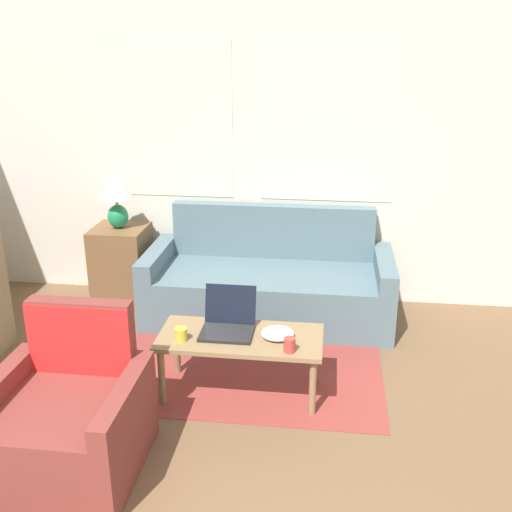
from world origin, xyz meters
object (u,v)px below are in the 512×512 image
at_px(coffee_table, 240,343).
at_px(cup_navy, 181,334).
at_px(couch, 269,285).
at_px(cup_yellow, 290,345).
at_px(armchair, 69,421).
at_px(snack_bowl, 278,333).
at_px(laptop, 228,322).
at_px(table_lamp, 116,191).

height_order(coffee_table, cup_navy, cup_navy).
bearing_deg(couch, cup_yellow, -78.93).
relative_size(armchair, snack_bowl, 4.05).
height_order(laptop, snack_bowl, laptop).
bearing_deg(armchair, laptop, 50.11).
distance_m(armchair, table_lamp, 2.27).
distance_m(laptop, snack_bowl, 0.33).
relative_size(laptop, cup_navy, 4.04).
height_order(armchair, coffee_table, armchair).
xyz_separation_m(couch, cup_yellow, (0.27, -1.37, 0.19)).
bearing_deg(table_lamp, couch, -4.50).
distance_m(coffee_table, cup_navy, 0.38).
bearing_deg(laptop, armchair, -129.89).
height_order(armchair, cup_yellow, armchair).
xyz_separation_m(coffee_table, cup_yellow, (0.32, -0.16, 0.09)).
bearing_deg(cup_yellow, table_lamp, 136.77).
relative_size(couch, coffee_table, 1.91).
xyz_separation_m(couch, snack_bowl, (0.18, -1.19, 0.17)).
bearing_deg(cup_yellow, armchair, -150.80).
xyz_separation_m(table_lamp, laptop, (1.15, -1.24, -0.52)).
bearing_deg(snack_bowl, cup_yellow, -63.70).
height_order(armchair, cup_navy, armchair).
bearing_deg(laptop, snack_bowl, -8.75).
xyz_separation_m(couch, table_lamp, (-1.30, 0.10, 0.73)).
bearing_deg(couch, table_lamp, 175.50).
height_order(couch, laptop, couch).
bearing_deg(armchair, cup_navy, 56.85).
distance_m(couch, snack_bowl, 1.21).
relative_size(couch, snack_bowl, 9.54).
bearing_deg(snack_bowl, laptop, 171.25).
xyz_separation_m(cup_yellow, snack_bowl, (-0.09, 0.18, -0.02)).
distance_m(couch, laptop, 1.17).
xyz_separation_m(armchair, table_lamp, (-0.43, 2.10, 0.74)).
distance_m(coffee_table, cup_yellow, 0.38).
height_order(cup_navy, cup_yellow, cup_yellow).
bearing_deg(couch, snack_bowl, -81.44).
relative_size(table_lamp, laptop, 1.50).
bearing_deg(snack_bowl, cup_navy, -168.44).
relative_size(cup_navy, cup_yellow, 0.92).
bearing_deg(cup_yellow, coffee_table, 153.25).
distance_m(coffee_table, laptop, 0.16).
relative_size(laptop, cup_yellow, 3.72).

